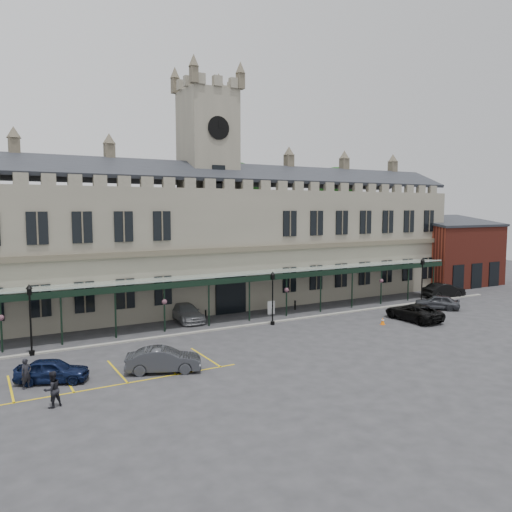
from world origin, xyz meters
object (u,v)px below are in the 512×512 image
car_van (413,312)px  car_taxi (186,313)px  lamp_post_mid (273,293)px  person_b (52,389)px  car_right_a (437,302)px  person_a (26,374)px  lamp_post_left (30,313)px  station_building (209,244)px  clock_tower (208,180)px  lamp_post_right (422,276)px  car_right_b (444,290)px  car_left_a (52,370)px  car_left_b (164,360)px  sign_board (271,308)px  traffic_cone (383,321)px

car_van → car_taxi: bearing=-29.4°
lamp_post_mid → person_b: lamp_post_mid is taller
car_right_a → person_a: person_a is taller
lamp_post_left → person_b: lamp_post_left is taller
station_building → car_right_a: (19.00, -13.55, -5.73)m
clock_tower → car_right_a: 26.46m
person_a → car_van: bearing=-24.5°
lamp_post_mid → lamp_post_right: (18.93, 0.37, 0.13)m
car_right_b → person_b: bearing=111.4°
station_building → car_left_a: station_building is taller
car_taxi → person_b: 20.06m
car_taxi → lamp_post_mid: bearing=-38.4°
lamp_post_mid → car_left_b: bearing=-149.5°
sign_board → car_van: (9.83, -8.69, 0.14)m
lamp_post_mid → car_van: bearing=-22.3°
lamp_post_left → car_van: lamp_post_left is taller
clock_tower → car_taxi: clock_tower is taller
lamp_post_right → car_left_a: bearing=-170.5°
station_building → lamp_post_right: station_building is taller
station_building → lamp_post_mid: 11.69m
person_a → person_b: person_b is taller
traffic_cone → car_right_a: car_right_a is taller
lamp_post_mid → person_a: (-20.22, -6.30, -1.93)m
clock_tower → traffic_cone: (9.40, -15.92, -12.80)m
car_right_a → car_van: bearing=-17.8°
person_b → car_right_a: bearing=168.2°
clock_tower → car_taxi: 14.60m
person_b → clock_tower: bearing=-154.0°
car_right_b → lamp_post_left: bearing=97.9°
car_left_b → person_b: person_b is taller
sign_board → car_right_a: (15.83, -6.27, 0.11)m
lamp_post_left → lamp_post_mid: (19.27, -0.55, -0.16)m
lamp_post_left → car_left_b: (6.76, -7.93, -2.19)m
sign_board → car_taxi: car_taxi is taller
sign_board → car_right_a: car_right_a is taller
station_building → car_left_b: (-11.50, -18.42, -5.70)m
car_taxi → car_right_b: 30.20m
car_left_b → car_right_b: bearing=-54.1°
car_right_a → car_left_a: bearing=-34.5°
station_building → person_a: 26.48m
car_left_a → car_left_b: bearing=-79.3°
car_taxi → station_building: bearing=51.8°
car_van → person_a: bearing=2.2°
lamp_post_left → car_left_a: size_ratio=1.21×
station_building → person_a: size_ratio=34.70×
lamp_post_left → traffic_cone: 28.29m
lamp_post_right → person_a: lamp_post_right is taller
lamp_post_left → car_left_b: lamp_post_left is taller
clock_tower → car_van: bearing=-51.0°
station_building → person_b: 28.34m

